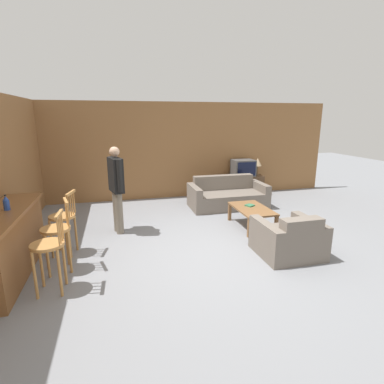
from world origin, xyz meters
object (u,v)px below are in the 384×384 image
bar_chair_mid (57,234)px  bar_chair_near (49,250)px  table_lamp (258,163)px  bottle (6,203)px  coffee_table (252,210)px  bar_chair_far (63,221)px  tv_unit (242,186)px  armchair_near (289,240)px  book_on_table (250,205)px  person_by_window (116,185)px  tv (243,168)px  couch_far (227,196)px

bar_chair_mid → bar_chair_near: bearing=-90.0°
bar_chair_mid → table_lamp: size_ratio=2.17×
bottle → coffee_table: bearing=12.1°
bar_chair_far → tv_unit: 5.21m
bar_chair_far → coffee_table: bar_chair_far is taller
armchair_near → tv_unit: size_ratio=0.83×
tv_unit → book_on_table: (-0.85, -2.30, 0.13)m
bottle → person_by_window: 1.95m
tv_unit → bar_chair_near: bearing=-137.8°
bar_chair_mid → bottle: bearing=171.8°
bar_chair_far → armchair_near: (3.52, -0.95, -0.31)m
bar_chair_near → tv_unit: 5.90m
armchair_near → tv: size_ratio=1.59×
bar_chair_mid → tv_unit: bearing=37.9°
tv_unit → bottle: bearing=-146.4°
tv → bottle: 5.98m
armchair_near → book_on_table: size_ratio=4.48×
coffee_table → tv: 2.62m
bar_chair_near → tv: bar_chair_near is taller
bar_chair_mid → book_on_table: bar_chair_mid is taller
coffee_table → tv: tv is taller
bar_chair_mid → armchair_near: size_ratio=1.10×
bottle → bar_chair_far: bearing=38.0°
bar_chair_near → tv_unit: bearing=42.2°
book_on_table → bottle: bearing=-166.2°
coffee_table → table_lamp: bearing=61.8°
couch_far → person_by_window: (-2.68, -1.11, 0.67)m
couch_far → bar_chair_mid: bearing=-145.1°
tv → table_lamp: 0.46m
bar_chair_near → person_by_window: bearing=65.9°
bar_chair_near → tv_unit: (4.36, 3.96, -0.29)m
couch_far → tv: tv is taller
book_on_table → table_lamp: (1.29, 2.30, 0.51)m
bar_chair_far → tv: 5.20m
tv_unit → tv: bearing=-90.0°
bar_chair_near → table_lamp: size_ratio=2.17×
tv_unit → book_on_table: bearing=-110.2°
couch_far → bar_chair_near: bearing=-139.4°
bar_chair_near → bar_chair_far: same height
bar_chair_mid → tv_unit: size_ratio=0.91×
armchair_near → tv: bearing=77.4°
person_by_window → tv_unit: bearing=30.3°
bar_chair_near → coffee_table: (3.50, 1.53, -0.22)m
couch_far → bottle: (-4.15, -2.38, 0.78)m
bar_chair_mid → bottle: (-0.61, 0.09, 0.48)m
tv_unit → tv: tv is taller
bottle → bar_chair_near: bearing=-46.6°
coffee_table → table_lamp: 2.82m
armchair_near → bottle: bearing=173.6°
coffee_table → tv_unit: (0.86, 2.43, -0.07)m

